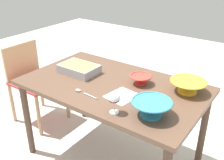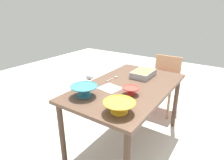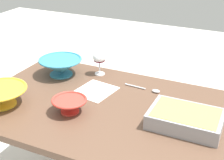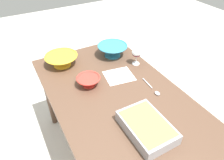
{
  "view_description": "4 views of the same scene",
  "coord_description": "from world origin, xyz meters",
  "views": [
    {
      "loc": [
        1.05,
        -1.47,
        1.64
      ],
      "look_at": [
        0.06,
        -0.09,
        0.82
      ],
      "focal_mm": 42.06,
      "sensor_mm": 36.0,
      "label": 1
    },
    {
      "loc": [
        1.64,
        0.9,
        1.51
      ],
      "look_at": [
        0.13,
        -0.11,
        0.81
      ],
      "focal_mm": 30.43,
      "sensor_mm": 36.0,
      "label": 2
    },
    {
      "loc": [
        -0.57,
        1.25,
        1.54
      ],
      "look_at": [
        0.07,
        -0.11,
        0.82
      ],
      "focal_mm": 52.06,
      "sensor_mm": 36.0,
      "label": 3
    },
    {
      "loc": [
        -0.91,
        0.54,
        1.67
      ],
      "look_at": [
        0.09,
        -0.02,
        0.78
      ],
      "focal_mm": 33.34,
      "sensor_mm": 36.0,
      "label": 4
    }
  ],
  "objects": [
    {
      "name": "mixing_bowl",
      "position": [
        0.17,
        0.13,
        0.77
      ],
      "size": [
        0.17,
        0.17,
        0.07
      ],
      "color": "red",
      "rests_on": "dining_table"
    },
    {
      "name": "serving_spoon",
      "position": [
        -0.1,
        -0.24,
        0.74
      ],
      "size": [
        0.21,
        0.03,
        0.01
      ],
      "color": "silver",
      "rests_on": "dining_table"
    },
    {
      "name": "small_bowl",
      "position": [
        0.45,
        -0.22,
        0.79
      ],
      "size": [
        0.25,
        0.25,
        0.1
      ],
      "color": "teal",
      "rests_on": "dining_table"
    },
    {
      "name": "chair",
      "position": [
        -1.05,
        0.05,
        0.46
      ],
      "size": [
        0.45,
        0.43,
        0.82
      ],
      "color": "#B22D2D",
      "rests_on": "ground_plane"
    },
    {
      "name": "dining_table",
      "position": [
        0.0,
        0.0,
        0.65
      ],
      "size": [
        1.4,
        0.84,
        0.73
      ],
      "color": "brown",
      "rests_on": "ground_plane"
    },
    {
      "name": "ground_plane",
      "position": [
        0.0,
        0.0,
        0.0
      ],
      "size": [
        8.0,
        8.0,
        0.0
      ],
      "primitive_type": "plane",
      "color": "beige"
    },
    {
      "name": "serving_bowl",
      "position": [
        0.52,
        0.21,
        0.78
      ],
      "size": [
        0.26,
        0.26,
        0.09
      ],
      "color": "yellow",
      "rests_on": "dining_table"
    },
    {
      "name": "wine_glass",
      "position": [
        0.24,
        -0.32,
        0.83
      ],
      "size": [
        0.08,
        0.08,
        0.14
      ],
      "color": "white",
      "rests_on": "dining_table"
    },
    {
      "name": "napkin",
      "position": [
        0.17,
        -0.12,
        0.73
      ],
      "size": [
        0.22,
        0.23,
        0.0
      ],
      "primitive_type": "cube",
      "rotation": [
        0.0,
        0.0,
        -0.15
      ],
      "color": "white",
      "rests_on": "dining_table"
    },
    {
      "name": "casserole_dish",
      "position": [
        -0.35,
        0.01,
        0.77
      ],
      "size": [
        0.32,
        0.22,
        0.07
      ],
      "color": "#99999E",
      "rests_on": "dining_table"
    }
  ]
}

